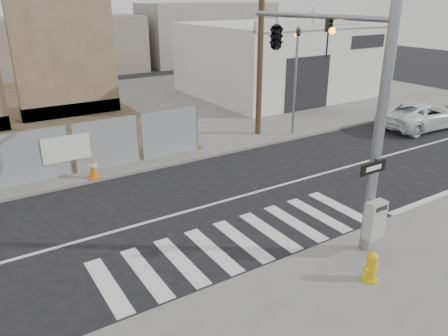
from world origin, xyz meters
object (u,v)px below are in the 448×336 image
signal_pole (307,65)px  traffic_cone_d (93,168)px  fire_hydrant (372,266)px  auto_shop (281,58)px  suv (423,115)px

signal_pole → traffic_cone_d: 8.96m
signal_pole → fire_hydrant: (-0.99, -3.82, -4.28)m
fire_hydrant → traffic_cone_d: (-3.77, 10.09, 0.01)m
auto_shop → traffic_cone_d: 18.58m
suv → traffic_cone_d: (-17.08, 2.28, -0.21)m
auto_shop → suv: 11.20m
traffic_cone_d → signal_pole: bearing=-52.7°
signal_pole → fire_hydrant: bearing=-104.6°
auto_shop → fire_hydrant: auto_shop is taller
signal_pole → auto_shop: signal_pole is taller
auto_shop → signal_pole: bearing=-127.5°
auto_shop → traffic_cone_d: (-16.27, -8.75, -2.03)m
auto_shop → traffic_cone_d: auto_shop is taller
auto_shop → suv: auto_shop is taller
auto_shop → fire_hydrant: (-12.50, -18.83, -2.04)m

